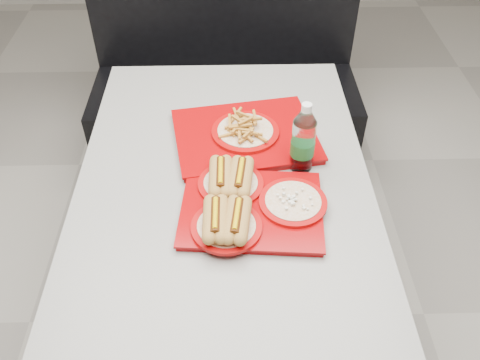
{
  "coord_description": "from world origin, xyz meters",
  "views": [
    {
      "loc": [
        0.02,
        -1.12,
        1.81
      ],
      "look_at": [
        0.05,
        -0.07,
        0.83
      ],
      "focal_mm": 38.0,
      "sensor_mm": 36.0,
      "label": 1
    }
  ],
  "objects_px": {
    "tray_far": "(245,133)",
    "diner_table": "(225,221)",
    "tray_near": "(246,204)",
    "water_bottle": "(303,141)",
    "booth_bench": "(225,86)"
  },
  "relations": [
    {
      "from": "booth_bench",
      "to": "water_bottle",
      "type": "xyz_separation_m",
      "value": [
        0.24,
        -1.02,
        0.45
      ]
    },
    {
      "from": "booth_bench",
      "to": "tray_near",
      "type": "bearing_deg",
      "value": -87.04
    },
    {
      "from": "tray_far",
      "to": "booth_bench",
      "type": "bearing_deg",
      "value": 94.67
    },
    {
      "from": "tray_far",
      "to": "water_bottle",
      "type": "bearing_deg",
      "value": -39.79
    },
    {
      "from": "tray_near",
      "to": "water_bottle",
      "type": "height_order",
      "value": "water_bottle"
    },
    {
      "from": "booth_bench",
      "to": "diner_table",
      "type": "bearing_deg",
      "value": -90.0
    },
    {
      "from": "tray_near",
      "to": "tray_far",
      "type": "relative_size",
      "value": 0.83
    },
    {
      "from": "booth_bench",
      "to": "tray_far",
      "type": "distance_m",
      "value": 0.96
    },
    {
      "from": "diner_table",
      "to": "water_bottle",
      "type": "bearing_deg",
      "value": 17.19
    },
    {
      "from": "tray_far",
      "to": "water_bottle",
      "type": "xyz_separation_m",
      "value": [
        0.17,
        -0.14,
        0.08
      ]
    },
    {
      "from": "tray_far",
      "to": "diner_table",
      "type": "bearing_deg",
      "value": -108.32
    },
    {
      "from": "water_bottle",
      "to": "tray_far",
      "type": "bearing_deg",
      "value": 140.21
    },
    {
      "from": "diner_table",
      "to": "water_bottle",
      "type": "distance_m",
      "value": 0.37
    },
    {
      "from": "water_bottle",
      "to": "tray_near",
      "type": "bearing_deg",
      "value": -133.19
    },
    {
      "from": "tray_far",
      "to": "tray_near",
      "type": "bearing_deg",
      "value": -91.57
    }
  ]
}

